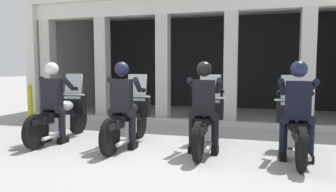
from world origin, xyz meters
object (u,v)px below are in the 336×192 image
Objects in this scene: motorcycle_center_right at (206,122)px; police_officer_far_right at (298,102)px; police_officer_center_left at (122,97)px; police_officer_center_right at (204,99)px; motorcycle_far_right at (295,126)px; police_officer_far_left at (53,95)px; bollard_kerbside at (30,102)px; motorcycle_far_left at (62,115)px; motorcycle_center_left at (129,119)px.

police_officer_far_right is (1.49, -0.34, 0.44)m from motorcycle_center_right.
police_officer_center_left and police_officer_center_right have the same top height.
police_officer_center_left is at bearing -169.24° from motorcycle_far_right.
police_officer_far_right is (1.49, -0.06, 0.00)m from police_officer_center_right.
police_officer_far_left is 1.58× the size of bollard_kerbside.
police_officer_center_left is (1.49, -0.32, 0.44)m from motorcycle_far_left.
motorcycle_center_right is at bearing 14.31° from police_officer_far_left.
motorcycle_center_right and motorcycle_far_right have the same top height.
motorcycle_far_left is 1.29× the size of police_officer_far_right.
motorcycle_far_left is at bearing -175.14° from motorcycle_far_right.
police_officer_far_left is 1.57m from motorcycle_center_left.
motorcycle_far_left is at bearing -167.13° from motorcycle_center_right.
police_officer_center_left is at bearing -3.72° from motorcycle_far_left.
police_officer_center_right is (2.97, -0.25, 0.44)m from motorcycle_far_left.
police_officer_far_left is 1.00× the size of police_officer_center_left.
motorcycle_center_right is at bearing 17.58° from police_officer_center_left.
motorcycle_center_right is 2.03× the size of bollard_kerbside.
motorcycle_far_left is 2.03× the size of bollard_kerbside.
police_officer_center_right is at bearing 8.88° from police_officer_far_left.
motorcycle_far_left is 1.29× the size of police_officer_center_left.
motorcycle_far_left is 0.52m from police_officer_far_left.
motorcycle_far_right is (1.49, -0.06, 0.00)m from motorcycle_center_right.
bollard_kerbside is at bearing 172.24° from motorcycle_center_right.
police_officer_far_right is (2.97, -0.28, 0.44)m from motorcycle_center_left.
motorcycle_far_left is 4.49m from police_officer_far_right.
motorcycle_center_right is 1.29× the size of police_officer_far_right.
police_officer_center_left is (-0.00, -0.28, 0.44)m from motorcycle_center_left.
motorcycle_center_right is (2.98, 0.03, 0.00)m from motorcycle_far_left.
police_officer_center_left is at bearing -154.61° from motorcycle_center_right.
police_officer_center_right is at bearing -3.97° from motorcycle_center_left.
police_officer_center_right is 5.88m from bollard_kerbside.
police_officer_far_left is 1.00× the size of police_officer_far_right.
police_officer_center_left is at bearing -174.68° from police_officer_far_right.
police_officer_far_left is 0.78× the size of motorcycle_center_right.
motorcycle_far_right is 7.19m from bollard_kerbside.
police_officer_far_left reaches higher than motorcycle_center_left.
police_officer_far_left is 1.00× the size of police_officer_center_right.
motorcycle_center_left is 4.42m from bollard_kerbside.
motorcycle_far_right is 1.29× the size of police_officer_far_right.
police_officer_far_right is at bearing -18.56° from bollard_kerbside.
police_officer_far_left is at bearing -81.95° from motorcycle_far_left.
motorcycle_center_left is at bearing -165.29° from motorcycle_center_right.
bollard_kerbside is (-2.43, 2.29, -0.44)m from police_officer_far_left.
police_officer_center_right is 1.49m from police_officer_far_right.
police_officer_center_left is at bearing -165.29° from police_officer_center_right.
police_officer_far_left and police_officer_center_left have the same top height.
bollard_kerbside is at bearing 148.85° from motorcycle_far_left.
motorcycle_far_left is at bearing -172.58° from police_officer_center_right.
motorcycle_far_right is at bearing 4.60° from motorcycle_center_left.
police_officer_far_left is at bearing -43.23° from bollard_kerbside.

